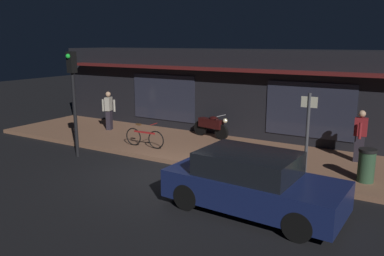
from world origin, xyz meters
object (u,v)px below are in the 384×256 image
(motorcycle, at_px, (211,125))
(traffic_light_pole, at_px, (73,86))
(person_photographer, at_px, (109,110))
(sign_post, at_px, (307,130))
(bicycle_parked, at_px, (144,137))
(person_bystander, at_px, (360,135))
(parked_car_near, at_px, (252,183))
(trash_bin, at_px, (366,165))

(motorcycle, bearing_deg, traffic_light_pole, -125.23)
(person_photographer, distance_m, traffic_light_pole, 3.89)
(sign_post, bearing_deg, person_photographer, 168.83)
(bicycle_parked, relative_size, traffic_light_pole, 0.46)
(person_bystander, distance_m, sign_post, 2.61)
(person_photographer, relative_size, sign_post, 0.70)
(person_photographer, xyz_separation_m, person_bystander, (10.07, 0.54, 0.00))
(motorcycle, bearing_deg, person_photographer, -167.62)
(motorcycle, relative_size, person_photographer, 1.01)
(parked_car_near, bearing_deg, motorcycle, 125.88)
(person_photographer, xyz_separation_m, parked_car_near, (8.39, -4.37, -0.32))
(person_bystander, relative_size, parked_car_near, 0.40)
(person_bystander, xyz_separation_m, trash_bin, (0.44, -1.87, -0.41))
(sign_post, bearing_deg, bicycle_parked, 177.66)
(trash_bin, bearing_deg, motorcycle, 158.90)
(motorcycle, distance_m, sign_post, 5.31)
(traffic_light_pole, bearing_deg, bicycle_parked, 47.72)
(motorcycle, xyz_separation_m, trash_bin, (5.99, -2.31, -0.03))
(bicycle_parked, bearing_deg, motorcycle, 60.52)
(bicycle_parked, height_order, sign_post, sign_post)
(parked_car_near, bearing_deg, bicycle_parked, 151.83)
(sign_post, bearing_deg, motorcycle, 148.20)
(motorcycle, distance_m, parked_car_near, 6.62)
(person_photographer, bearing_deg, trash_bin, -7.17)
(bicycle_parked, bearing_deg, sign_post, -2.34)
(trash_bin, bearing_deg, bicycle_parked, -178.39)
(trash_bin, bearing_deg, sign_post, -163.75)
(person_photographer, bearing_deg, motorcycle, 12.38)
(person_bystander, height_order, trash_bin, person_bystander)
(person_bystander, bearing_deg, person_photographer, -176.91)
(bicycle_parked, distance_m, person_photographer, 3.49)
(person_bystander, bearing_deg, motorcycle, 175.40)
(sign_post, bearing_deg, traffic_light_pole, -168.56)
(person_photographer, relative_size, parked_car_near, 0.40)
(bicycle_parked, bearing_deg, trash_bin, 1.61)
(traffic_light_pole, height_order, parked_car_near, traffic_light_pole)
(person_bystander, bearing_deg, traffic_light_pole, -155.94)
(motorcycle, relative_size, person_bystander, 1.01)
(bicycle_parked, xyz_separation_m, sign_post, (5.88, -0.24, 1.00))
(motorcycle, relative_size, trash_bin, 1.82)
(sign_post, relative_size, parked_car_near, 0.57)
(traffic_light_pole, relative_size, parked_car_near, 0.86)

